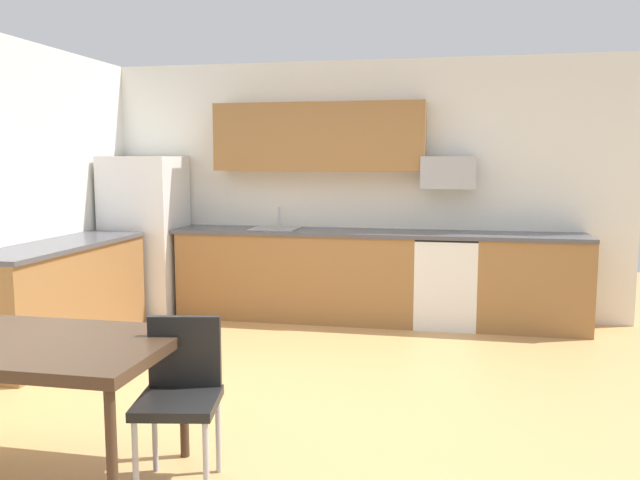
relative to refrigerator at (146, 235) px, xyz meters
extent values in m
plane|color=tan|center=(2.18, -2.22, -0.85)|extent=(12.00, 12.00, 0.00)
cube|color=white|center=(2.18, 0.43, 0.50)|extent=(5.80, 0.10, 2.70)
cube|color=olive|center=(1.67, 0.08, -0.40)|extent=(2.48, 0.60, 0.90)
cube|color=olive|center=(4.04, 0.08, -0.40)|extent=(1.07, 0.60, 0.90)
cube|color=olive|center=(-0.12, -1.42, -0.40)|extent=(0.60, 2.00, 0.90)
cube|color=#4C4C51|center=(2.18, 0.08, 0.07)|extent=(4.80, 0.64, 0.04)
cube|color=#4C4C51|center=(-0.12, -1.42, 0.07)|extent=(0.64, 2.00, 0.04)
cube|color=olive|center=(1.88, 0.21, 1.05)|extent=(2.20, 0.34, 0.70)
cube|color=white|center=(0.00, 0.00, 0.00)|extent=(0.76, 0.70, 1.70)
cube|color=white|center=(3.21, 0.08, -0.41)|extent=(0.60, 0.60, 0.88)
cube|color=black|center=(3.21, 0.08, 0.04)|extent=(0.60, 0.60, 0.03)
cube|color=#9EA0A5|center=(3.21, 0.18, 0.69)|extent=(0.54, 0.36, 0.32)
cube|color=#A5A8AD|center=(1.43, 0.08, 0.03)|extent=(0.48, 0.40, 0.14)
cylinder|color=#B2B5BA|center=(1.43, 0.26, 0.19)|extent=(0.02, 0.02, 0.24)
cube|color=#422D1E|center=(1.16, -3.58, -0.14)|extent=(1.40, 0.90, 0.06)
cylinder|color=#422D1E|center=(1.80, -3.97, -0.51)|extent=(0.05, 0.05, 0.68)
cylinder|color=#422D1E|center=(1.80, -3.19, -0.51)|extent=(0.05, 0.05, 0.68)
cube|color=black|center=(1.92, -3.53, -0.40)|extent=(0.47, 0.47, 0.05)
cube|color=black|center=(1.88, -3.35, -0.20)|extent=(0.38, 0.11, 0.40)
cylinder|color=#B2B2B7|center=(1.78, -3.72, -0.64)|extent=(0.03, 0.03, 0.42)
cylinder|color=#B2B2B7|center=(2.11, -3.66, -0.64)|extent=(0.03, 0.03, 0.42)
cylinder|color=#B2B2B7|center=(1.72, -3.39, -0.64)|extent=(0.03, 0.03, 0.42)
cylinder|color=#B2B2B7|center=(2.05, -3.33, -0.64)|extent=(0.03, 0.03, 0.42)
camera|label=1|loc=(3.23, -6.42, 0.81)|focal=36.11mm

